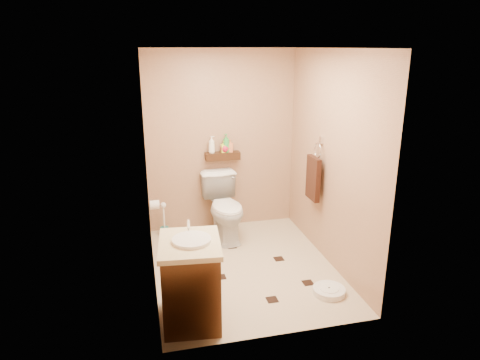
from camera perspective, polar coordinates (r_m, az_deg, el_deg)
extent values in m
plane|color=#C2AF8E|center=(5.00, 0.49, -11.46)|extent=(2.50, 2.50, 0.00)
cube|color=#A77E5F|center=(5.73, -2.51, 5.15)|extent=(2.00, 0.04, 2.40)
cube|color=#A77E5F|center=(3.41, 5.62, -3.60)|extent=(2.00, 0.04, 2.40)
cube|color=#A77E5F|center=(4.42, -12.15, 1.05)|extent=(0.04, 2.50, 2.40)
cube|color=#A77E5F|center=(4.88, 12.01, 2.59)|extent=(0.04, 2.50, 2.40)
cube|color=white|center=(4.38, 0.57, 17.20)|extent=(2.00, 2.50, 0.02)
cube|color=#3D1E10|center=(5.70, -2.33, 3.22)|extent=(0.46, 0.14, 0.10)
cube|color=black|center=(4.80, -2.60, -12.79)|extent=(0.11, 0.11, 0.01)
cube|color=black|center=(5.18, 5.20, -10.42)|extent=(0.11, 0.11, 0.01)
cube|color=black|center=(4.43, 4.30, -15.62)|extent=(0.11, 0.11, 0.01)
cube|color=black|center=(5.39, -6.97, -9.34)|extent=(0.11, 0.11, 0.01)
cube|color=black|center=(4.75, 9.04, -13.38)|extent=(0.11, 0.11, 0.01)
cube|color=black|center=(5.45, -1.09, -8.86)|extent=(0.11, 0.11, 0.01)
imported|color=white|center=(5.56, -2.01, -3.68)|extent=(0.53, 0.85, 0.83)
cube|color=brown|center=(3.99, -6.53, -13.60)|extent=(0.55, 0.66, 0.74)
cube|color=beige|center=(3.80, -6.74, -8.48)|extent=(0.60, 0.70, 0.05)
cylinder|color=silver|center=(3.79, -6.46, -8.07)|extent=(0.34, 0.34, 0.05)
cylinder|color=silver|center=(3.95, -6.88, -5.98)|extent=(0.03, 0.03, 0.11)
cylinder|color=white|center=(4.60, 11.77, -14.26)|extent=(0.41, 0.41, 0.06)
cylinder|color=white|center=(4.58, 11.80, -13.91)|extent=(0.20, 0.20, 0.01)
cylinder|color=#1B6D6E|center=(5.83, -10.01, -6.74)|extent=(0.11, 0.11, 0.12)
cylinder|color=white|center=(5.74, -10.12, -4.78)|extent=(0.02, 0.02, 0.33)
sphere|color=white|center=(5.69, -10.20, -3.32)|extent=(0.08, 0.08, 0.08)
cube|color=silver|center=(5.05, 10.78, 5.27)|extent=(0.03, 0.06, 0.08)
torus|color=silver|center=(5.06, 10.34, 3.93)|extent=(0.02, 0.19, 0.19)
cube|color=#381B10|center=(5.14, 9.73, 0.22)|extent=(0.06, 0.30, 0.52)
cylinder|color=white|center=(5.23, -11.31, -3.27)|extent=(0.11, 0.11, 0.11)
cylinder|color=silver|center=(5.21, -11.79, -2.68)|extent=(0.04, 0.02, 0.02)
imported|color=white|center=(5.63, -3.81, 4.73)|extent=(0.10, 0.10, 0.23)
imported|color=yellow|center=(5.67, -2.19, 4.49)|extent=(0.07, 0.08, 0.16)
imported|color=red|center=(5.67, -2.04, 4.46)|extent=(0.16, 0.16, 0.15)
imported|color=green|center=(5.67, -1.86, 4.95)|extent=(0.13, 0.13, 0.25)
imported|color=#E07D4A|center=(5.69, -1.32, 4.60)|extent=(0.10, 0.10, 0.17)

